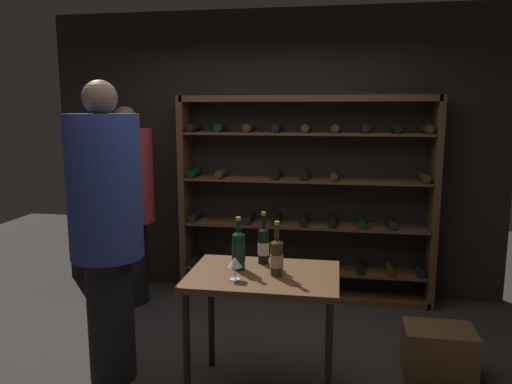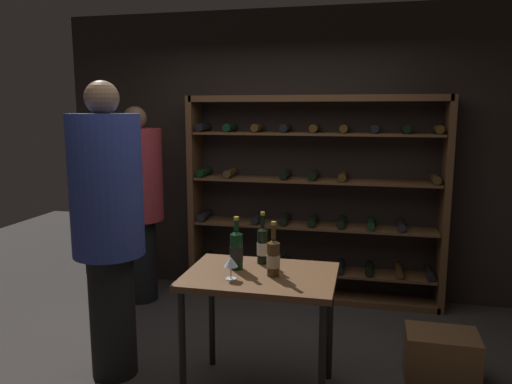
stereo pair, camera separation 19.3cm
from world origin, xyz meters
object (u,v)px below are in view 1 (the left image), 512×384
person_guest_khaki (128,198)px  person_guest_blue_shirt (106,221)px  wine_rack (304,200)px  wine_bottle_amber_reserve (239,250)px  wine_bottle_green_slim (264,245)px  wine_glass_stemmed_right (235,263)px  tasting_table (263,288)px  wine_bottle_gold_foil (277,257)px  wine_crate (438,352)px

person_guest_khaki → person_guest_blue_shirt: bearing=107.5°
wine_rack → wine_bottle_amber_reserve: bearing=-100.2°
person_guest_blue_shirt → wine_bottle_green_slim: size_ratio=5.76×
person_guest_blue_shirt → wine_glass_stemmed_right: 0.94m
wine_bottle_green_slim → tasting_table: bearing=-81.4°
wine_rack → wine_bottle_amber_reserve: 1.73m
wine_bottle_green_slim → wine_bottle_gold_foil: 0.26m
wine_bottle_gold_foil → wine_glass_stemmed_right: (-0.24, -0.12, -0.02)m
wine_rack → wine_bottle_green_slim: wine_rack is taller
wine_rack → person_guest_khaki: wine_rack is taller
wine_bottle_green_slim → wine_glass_stemmed_right: 0.38m
wine_rack → wine_glass_stemmed_right: 1.92m
tasting_table → person_guest_blue_shirt: (-1.06, 0.02, 0.40)m
wine_bottle_gold_foil → person_guest_khaki: bearing=139.3°
wine_bottle_amber_reserve → wine_bottle_gold_foil: bearing=-16.5°
tasting_table → wine_bottle_green_slim: 0.31m
person_guest_khaki → wine_bottle_green_slim: 1.86m
wine_glass_stemmed_right → wine_bottle_gold_foil: bearing=27.1°
wine_bottle_green_slim → wine_bottle_gold_foil: wine_bottle_green_slim is taller
person_guest_blue_shirt → wine_glass_stemmed_right: person_guest_blue_shirt is taller
person_guest_khaki → wine_glass_stemmed_right: 2.01m
wine_rack → person_guest_khaki: (-1.63, -0.41, 0.05)m
person_guest_khaki → wine_glass_stemmed_right: bearing=131.4°
wine_crate → wine_bottle_amber_reserve: wine_bottle_amber_reserve is taller
person_guest_khaki → wine_bottle_green_slim: size_ratio=5.33×
wine_crate → wine_glass_stemmed_right: wine_glass_stemmed_right is taller
wine_bottle_green_slim → wine_bottle_amber_reserve: 0.21m
tasting_table → wine_bottle_amber_reserve: size_ratio=2.73×
person_guest_khaki → wine_bottle_amber_reserve: (1.33, -1.29, -0.08)m
person_guest_blue_shirt → wine_bottle_amber_reserve: size_ratio=5.88×
wine_bottle_green_slim → wine_bottle_amber_reserve: wine_bottle_green_slim is taller
wine_rack → wine_bottle_amber_reserve: (-0.31, -1.70, -0.03)m
wine_rack → wine_crate: wine_rack is taller
person_guest_blue_shirt → wine_crate: (2.25, 0.40, -0.95)m
wine_bottle_green_slim → person_guest_blue_shirt: bearing=-169.5°
person_guest_blue_shirt → wine_bottle_gold_foil: bearing=131.2°
tasting_table → wine_bottle_green_slim: size_ratio=2.68×
wine_rack → wine_glass_stemmed_right: (-0.29, -1.90, -0.05)m
wine_rack → wine_glass_stemmed_right: wine_rack is taller
person_guest_khaki → wine_crate: person_guest_khaki is taller
wine_crate → wine_bottle_green_slim: bearing=-170.0°
wine_rack → wine_crate: size_ratio=5.14×
person_guest_blue_shirt → person_guest_khaki: bearing=-118.7°
wine_bottle_amber_reserve → wine_glass_stemmed_right: bearing=-84.9°
person_guest_khaki → person_guest_blue_shirt: size_ratio=0.92×
wine_bottle_amber_reserve → wine_rack: bearing=79.8°
wine_bottle_amber_reserve → tasting_table: bearing=-18.1°
person_guest_khaki → person_guest_blue_shirt: (0.44, -1.33, 0.09)m
person_guest_khaki → tasting_table: bearing=137.4°
wine_bottle_amber_reserve → wine_bottle_gold_foil: size_ratio=1.00×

